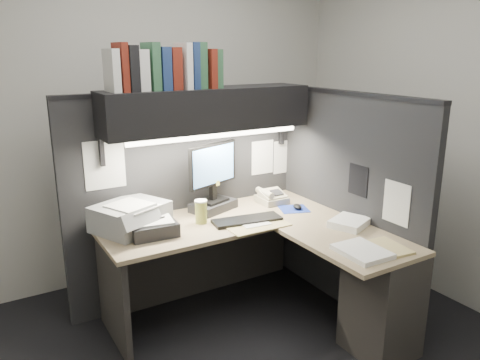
# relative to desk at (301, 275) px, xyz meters

# --- Properties ---
(floor) EXTENTS (3.50, 3.50, 0.00)m
(floor) POSITION_rel_desk_xyz_m (-0.43, 0.00, -0.44)
(floor) COLOR black
(floor) RESTS_ON ground
(wall_back) EXTENTS (3.50, 0.04, 2.70)m
(wall_back) POSITION_rel_desk_xyz_m (-0.43, 1.50, 0.91)
(wall_back) COLOR #B9B7B0
(wall_back) RESTS_ON floor
(wall_right) EXTENTS (0.04, 3.00, 2.70)m
(wall_right) POSITION_rel_desk_xyz_m (1.32, 0.00, 0.91)
(wall_right) COLOR #B9B7B0
(wall_right) RESTS_ON floor
(partition_back) EXTENTS (1.90, 0.06, 1.60)m
(partition_back) POSITION_rel_desk_xyz_m (-0.40, 0.93, 0.36)
(partition_back) COLOR black
(partition_back) RESTS_ON floor
(partition_right) EXTENTS (0.06, 1.50, 1.60)m
(partition_right) POSITION_rel_desk_xyz_m (0.55, 0.18, 0.36)
(partition_right) COLOR black
(partition_right) RESTS_ON floor
(desk) EXTENTS (1.70, 1.53, 0.73)m
(desk) POSITION_rel_desk_xyz_m (0.00, 0.00, 0.00)
(desk) COLOR #9C8663
(desk) RESTS_ON floor
(overhead_shelf) EXTENTS (1.55, 0.34, 0.30)m
(overhead_shelf) POSITION_rel_desk_xyz_m (-0.30, 0.75, 1.06)
(overhead_shelf) COLOR black
(overhead_shelf) RESTS_ON partition_back
(task_light_tube) EXTENTS (1.32, 0.04, 0.04)m
(task_light_tube) POSITION_rel_desk_xyz_m (-0.30, 0.61, 0.89)
(task_light_tube) COLOR white
(task_light_tube) RESTS_ON overhead_shelf
(monitor) EXTENTS (0.46, 0.31, 0.51)m
(monitor) POSITION_rel_desk_xyz_m (-0.27, 0.75, 0.49)
(monitor) COLOR black
(monitor) RESTS_ON desk
(keyboard) EXTENTS (0.51, 0.24, 0.02)m
(keyboard) POSITION_rel_desk_xyz_m (-0.18, 0.40, 0.30)
(keyboard) COLOR black
(keyboard) RESTS_ON desk
(mousepad) EXTENTS (0.26, 0.25, 0.00)m
(mousepad) POSITION_rel_desk_xyz_m (0.27, 0.45, 0.29)
(mousepad) COLOR navy
(mousepad) RESTS_ON desk
(mouse) EXTENTS (0.09, 0.11, 0.04)m
(mouse) POSITION_rel_desk_xyz_m (0.29, 0.43, 0.31)
(mouse) COLOR black
(mouse) RESTS_ON mousepad
(telephone) EXTENTS (0.21, 0.22, 0.08)m
(telephone) POSITION_rel_desk_xyz_m (0.22, 0.67, 0.33)
(telephone) COLOR #B7AD8D
(telephone) RESTS_ON desk
(coffee_cup) EXTENTS (0.10, 0.10, 0.16)m
(coffee_cup) POSITION_rel_desk_xyz_m (-0.47, 0.55, 0.37)
(coffee_cup) COLOR #D0C253
(coffee_cup) RESTS_ON desk
(printer) EXTENTS (0.56, 0.52, 0.18)m
(printer) POSITION_rel_desk_xyz_m (-0.93, 0.69, 0.38)
(printer) COLOR #95999B
(printer) RESTS_ON desk
(notebook_stack) EXTENTS (0.32, 0.27, 0.09)m
(notebook_stack) POSITION_rel_desk_xyz_m (-0.85, 0.52, 0.33)
(notebook_stack) COLOR black
(notebook_stack) RESTS_ON desk
(open_folder) EXTENTS (0.44, 0.29, 0.01)m
(open_folder) POSITION_rel_desk_xyz_m (-0.16, 0.32, 0.29)
(open_folder) COLOR tan
(open_folder) RESTS_ON desk
(paper_stack_a) EXTENTS (0.32, 0.30, 0.05)m
(paper_stack_a) POSITION_rel_desk_xyz_m (0.38, -0.03, 0.31)
(paper_stack_a) COLOR white
(paper_stack_a) RESTS_ON desk
(paper_stack_b) EXTENTS (0.26, 0.32, 0.03)m
(paper_stack_b) POSITION_rel_desk_xyz_m (0.12, -0.42, 0.30)
(paper_stack_b) COLOR white
(paper_stack_b) RESTS_ON desk
(manila_stack) EXTENTS (0.25, 0.30, 0.02)m
(manila_stack) POSITION_rel_desk_xyz_m (0.30, -0.44, 0.29)
(manila_stack) COLOR tan
(manila_stack) RESTS_ON desk
(binder_row) EXTENTS (0.78, 0.25, 0.31)m
(binder_row) POSITION_rel_desk_xyz_m (-0.62, 0.75, 1.35)
(binder_row) COLOR silver
(binder_row) RESTS_ON overhead_shelf
(pinned_papers) EXTENTS (1.76, 1.31, 0.51)m
(pinned_papers) POSITION_rel_desk_xyz_m (-0.00, 0.56, 0.61)
(pinned_papers) COLOR white
(pinned_papers) RESTS_ON partition_back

